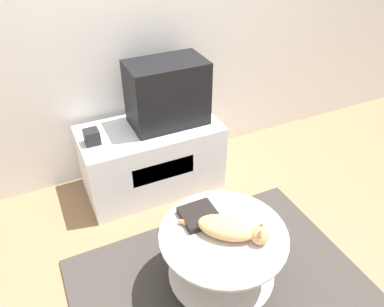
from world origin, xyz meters
name	(u,v)px	position (x,y,z in m)	size (l,w,h in m)	color
ground_plane	(224,294)	(0.00, 0.00, 0.00)	(12.00, 12.00, 0.00)	#93704C
wall_back	(130,24)	(0.00, 1.61, 1.30)	(8.00, 0.05, 2.60)	silver
rug	(224,293)	(0.00, 0.00, 0.01)	(1.85, 1.42, 0.02)	#3D3833
tv_stand	(152,157)	(-0.03, 1.23, 0.29)	(1.12, 0.58, 0.59)	white
tv	(167,93)	(0.14, 1.25, 0.84)	(0.60, 0.37, 0.52)	black
speaker	(92,137)	(-0.48, 1.20, 0.64)	(0.11, 0.11, 0.11)	black
coffee_table	(223,253)	(0.00, 0.06, 0.34)	(0.76, 0.76, 0.49)	#B2B2B7
dvd_box	(199,215)	(-0.07, 0.23, 0.53)	(0.21, 0.21, 0.05)	black
cat	(230,229)	(0.03, 0.03, 0.56)	(0.43, 0.39, 0.13)	tan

